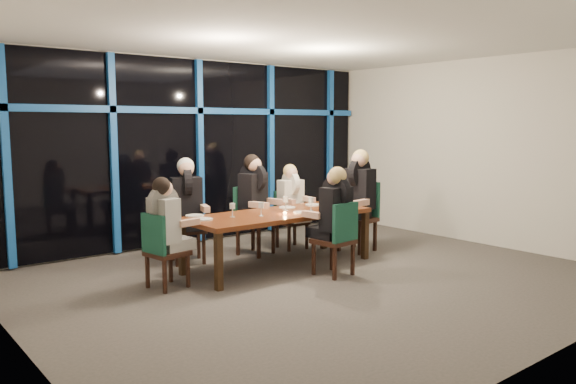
# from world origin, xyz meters

# --- Properties ---
(room) EXTENTS (7.04, 7.00, 3.02)m
(room) POSITION_xyz_m (0.00, 0.00, 2.02)
(room) COLOR #554F4B
(room) RESTS_ON ground
(window_wall) EXTENTS (6.86, 0.43, 2.94)m
(window_wall) POSITION_xyz_m (0.01, 2.93, 1.55)
(window_wall) COLOR black
(window_wall) RESTS_ON ground
(dining_table) EXTENTS (2.60, 1.00, 0.75)m
(dining_table) POSITION_xyz_m (0.00, 0.80, 0.68)
(dining_table) COLOR brown
(dining_table) RESTS_ON ground
(chair_far_left) EXTENTS (0.59, 0.59, 1.01)m
(chair_far_left) POSITION_xyz_m (-0.83, 1.87, 0.56)
(chair_far_left) COLOR black
(chair_far_left) RESTS_ON ground
(chair_far_mid) EXTENTS (0.60, 0.60, 1.02)m
(chair_far_mid) POSITION_xyz_m (0.15, 1.67, 0.57)
(chair_far_mid) COLOR black
(chair_far_mid) RESTS_ON ground
(chair_far_right) EXTENTS (0.45, 0.45, 0.90)m
(chair_far_right) POSITION_xyz_m (0.87, 1.65, 0.50)
(chair_far_right) COLOR black
(chair_far_right) RESTS_ON ground
(chair_end_left) EXTENTS (0.49, 0.49, 0.91)m
(chair_end_left) POSITION_xyz_m (-1.73, 0.83, 0.51)
(chair_end_left) COLOR black
(chair_end_left) RESTS_ON ground
(chair_end_right) EXTENTS (0.56, 0.56, 1.06)m
(chair_end_right) POSITION_xyz_m (1.61, 0.80, 0.59)
(chair_end_right) COLOR black
(chair_end_right) RESTS_ON ground
(chair_near_mid) EXTENTS (0.49, 0.49, 0.96)m
(chair_near_mid) POSITION_xyz_m (0.29, -0.07, 0.54)
(chair_near_mid) COLOR black
(chair_near_mid) RESTS_ON ground
(diner_far_left) EXTENTS (0.60, 0.69, 0.98)m
(diner_far_left) POSITION_xyz_m (-0.86, 1.79, 0.96)
(diner_far_left) COLOR black
(diner_far_left) RESTS_ON ground
(diner_far_mid) EXTENTS (0.61, 0.70, 1.00)m
(diner_far_mid) POSITION_xyz_m (0.17, 1.59, 0.98)
(diner_far_mid) COLOR black
(diner_far_mid) RESTS_ON ground
(diner_far_right) EXTENTS (0.47, 0.58, 0.88)m
(diner_far_right) POSITION_xyz_m (0.86, 1.57, 0.86)
(diner_far_right) COLOR white
(diner_far_right) RESTS_ON ground
(diner_end_left) EXTENTS (0.60, 0.49, 0.89)m
(diner_end_left) POSITION_xyz_m (-1.66, 0.84, 0.87)
(diner_end_left) COLOR black
(diner_end_left) RESTS_ON ground
(diner_end_right) EXTENTS (0.70, 0.57, 1.04)m
(diner_end_right) POSITION_xyz_m (1.52, 0.79, 1.01)
(diner_end_right) COLOR black
(diner_end_right) RESTS_ON ground
(diner_near_mid) EXTENTS (0.50, 0.62, 0.94)m
(diner_near_mid) POSITION_xyz_m (0.28, 0.01, 0.92)
(diner_near_mid) COLOR black
(diner_near_mid) RESTS_ON ground
(plate_far_left) EXTENTS (0.24, 0.24, 0.01)m
(plate_far_left) POSITION_xyz_m (-1.04, 1.25, 0.76)
(plate_far_left) COLOR white
(plate_far_left) RESTS_ON dining_table
(plate_far_mid) EXTENTS (0.24, 0.24, 0.01)m
(plate_far_mid) POSITION_xyz_m (0.35, 1.05, 0.76)
(plate_far_mid) COLOR white
(plate_far_mid) RESTS_ON dining_table
(plate_far_right) EXTENTS (0.24, 0.24, 0.01)m
(plate_far_right) POSITION_xyz_m (0.81, 1.01, 0.76)
(plate_far_right) COLOR white
(plate_far_right) RESTS_ON dining_table
(plate_end_left) EXTENTS (0.24, 0.24, 0.01)m
(plate_end_left) POSITION_xyz_m (-1.10, 0.93, 0.76)
(plate_end_left) COLOR white
(plate_end_left) RESTS_ON dining_table
(plate_end_right) EXTENTS (0.24, 0.24, 0.01)m
(plate_end_right) POSITION_xyz_m (0.96, 0.71, 0.76)
(plate_end_right) COLOR white
(plate_end_right) RESTS_ON dining_table
(plate_near_mid) EXTENTS (0.24, 0.24, 0.01)m
(plate_near_mid) POSITION_xyz_m (0.23, 0.57, 0.76)
(plate_near_mid) COLOR white
(plate_near_mid) RESTS_ON dining_table
(wine_bottle) EXTENTS (0.07, 0.07, 0.32)m
(wine_bottle) POSITION_xyz_m (1.03, 0.70, 0.87)
(wine_bottle) COLOR black
(wine_bottle) RESTS_ON dining_table
(water_pitcher) EXTENTS (0.12, 0.11, 0.20)m
(water_pitcher) POSITION_xyz_m (0.73, 0.61, 0.85)
(water_pitcher) COLOR silver
(water_pitcher) RESTS_ON dining_table
(tea_light) EXTENTS (0.05, 0.05, 0.03)m
(tea_light) POSITION_xyz_m (-0.03, 0.62, 0.76)
(tea_light) COLOR #F19548
(tea_light) RESTS_ON dining_table
(wine_glass_a) EXTENTS (0.07, 0.07, 0.18)m
(wine_glass_a) POSITION_xyz_m (-0.36, 0.71, 0.88)
(wine_glass_a) COLOR silver
(wine_glass_a) RESTS_ON dining_table
(wine_glass_b) EXTENTS (0.08, 0.08, 0.20)m
(wine_glass_b) POSITION_xyz_m (0.18, 0.88, 0.89)
(wine_glass_b) COLOR silver
(wine_glass_b) RESTS_ON dining_table
(wine_glass_c) EXTENTS (0.07, 0.07, 0.18)m
(wine_glass_c) POSITION_xyz_m (0.45, 0.65, 0.88)
(wine_glass_c) COLOR silver
(wine_glass_c) RESTS_ON dining_table
(wine_glass_d) EXTENTS (0.07, 0.07, 0.18)m
(wine_glass_d) POSITION_xyz_m (-0.70, 0.89, 0.88)
(wine_glass_d) COLOR silver
(wine_glass_d) RESTS_ON dining_table
(wine_glass_e) EXTENTS (0.07, 0.07, 0.18)m
(wine_glass_e) POSITION_xyz_m (0.96, 0.86, 0.88)
(wine_glass_e) COLOR silver
(wine_glass_e) RESTS_ON dining_table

